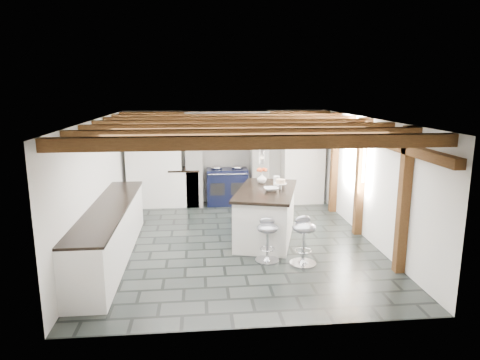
{
  "coord_description": "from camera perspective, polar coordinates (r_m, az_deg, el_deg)",
  "views": [
    {
      "loc": [
        -0.69,
        -7.63,
        2.85
      ],
      "look_at": [
        0.1,
        0.4,
        1.1
      ],
      "focal_mm": 32.0,
      "sensor_mm": 36.0,
      "label": 1
    }
  ],
  "objects": [
    {
      "name": "room_shell",
      "position": [
        9.22,
        -5.01,
        1.03
      ],
      "size": [
        6.0,
        6.03,
        6.0
      ],
      "color": "silver",
      "rests_on": "ground"
    },
    {
      "name": "range_cooker",
      "position": [
        10.6,
        -1.74,
        -0.76
      ],
      "size": [
        1.0,
        0.63,
        0.99
      ],
      "color": "black",
      "rests_on": "ground"
    },
    {
      "name": "bar_stool_near",
      "position": [
        7.08,
        8.46,
        -7.28
      ],
      "size": [
        0.47,
        0.47,
        0.81
      ],
      "rotation": [
        0.0,
        0.0,
        0.21
      ],
      "color": "silver",
      "rests_on": "ground"
    },
    {
      "name": "kitchen_island",
      "position": [
        8.2,
        3.48,
        -4.47
      ],
      "size": [
        1.53,
        2.17,
        1.29
      ],
      "rotation": [
        0.0,
        0.0,
        -0.28
      ],
      "color": "white",
      "rests_on": "ground"
    },
    {
      "name": "ground",
      "position": [
        8.18,
        -0.43,
        -8.17
      ],
      "size": [
        6.0,
        6.0,
        0.0
      ],
      "primitive_type": "plane",
      "color": "black",
      "rests_on": "ground"
    },
    {
      "name": "bar_stool_far",
      "position": [
        7.16,
        3.69,
        -7.31
      ],
      "size": [
        0.41,
        0.41,
        0.74
      ],
      "rotation": [
        0.0,
        0.0,
        -0.15
      ],
      "color": "silver",
      "rests_on": "ground"
    }
  ]
}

